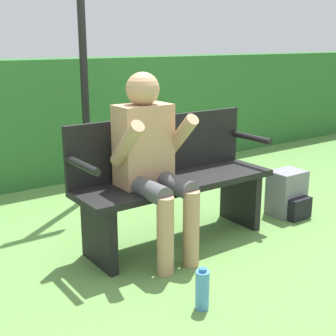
% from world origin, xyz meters
% --- Properties ---
extents(ground_plane, '(40.00, 40.00, 0.00)m').
position_xyz_m(ground_plane, '(0.00, 0.00, 0.00)').
color(ground_plane, '#5B8942').
extents(hedge_back, '(12.00, 0.49, 1.27)m').
position_xyz_m(hedge_back, '(0.00, 2.11, 0.64)').
color(hedge_back, '#2D662D').
rests_on(hedge_back, ground).
extents(park_bench, '(1.52, 0.46, 0.92)m').
position_xyz_m(park_bench, '(0.00, 0.06, 0.47)').
color(park_bench, black).
rests_on(park_bench, ground).
extents(person_seated, '(0.51, 0.57, 1.26)m').
position_xyz_m(person_seated, '(-0.25, -0.05, 0.71)').
color(person_seated, tan).
rests_on(person_seated, ground).
extents(backpack, '(0.29, 0.30, 0.39)m').
position_xyz_m(backpack, '(1.11, -0.10, 0.18)').
color(backpack, slate).
rests_on(backpack, ground).
extents(water_bottle, '(0.08, 0.08, 0.25)m').
position_xyz_m(water_bottle, '(-0.42, -0.81, 0.12)').
color(water_bottle, '#4C8CCC').
rests_on(water_bottle, ground).
extents(signpost, '(0.47, 0.09, 2.61)m').
position_xyz_m(signpost, '(-0.07, 1.31, 1.49)').
color(signpost, black).
rests_on(signpost, ground).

